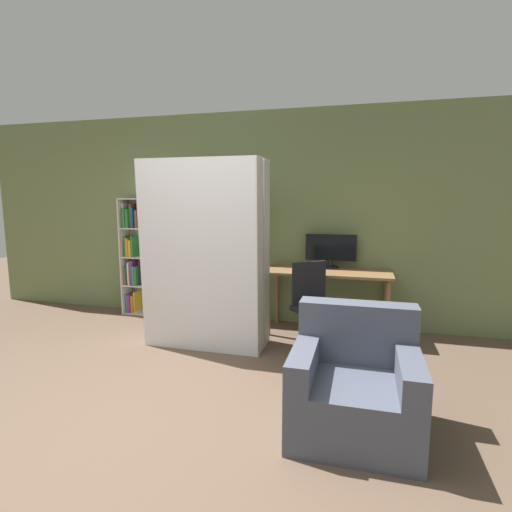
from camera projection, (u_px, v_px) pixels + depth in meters
name	position (u px, v px, depth m)	size (l,w,h in m)	color
ground_plane	(136.00, 438.00, 2.72)	(16.00, 16.00, 0.00)	brown
wall_back	(250.00, 218.00, 5.22)	(8.00, 0.06, 2.70)	#6B7A4C
desk	(328.00, 279.00, 4.72)	(1.46, 0.62, 0.76)	brown
monitor	(331.00, 250.00, 4.85)	(0.61, 0.21, 0.41)	black
office_chair	(316.00, 317.00, 4.13)	(0.62, 0.62, 0.95)	#4C4C51
bookshelf	(148.00, 255.00, 5.53)	(0.88, 0.29, 1.61)	beige
mattress_near	(201.00, 256.00, 4.19)	(1.30, 0.30, 2.02)	silver
mattress_far	(211.00, 253.00, 4.46)	(1.30, 0.27, 2.02)	silver
armchair	(355.00, 385.00, 2.79)	(0.85, 0.80, 0.85)	#474C5B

